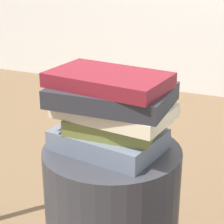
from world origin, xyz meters
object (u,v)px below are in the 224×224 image
at_px(book_slate, 108,140).
at_px(book_maroon, 108,80).
at_px(book_charcoal, 112,95).
at_px(book_olive, 115,124).
at_px(book_cream, 114,111).

distance_m(book_slate, book_maroon, 0.17).
xyz_separation_m(book_charcoal, book_maroon, (-0.01, -0.01, 0.04)).
distance_m(book_olive, book_charcoal, 0.08).
height_order(book_slate, book_charcoal, book_charcoal).
bearing_deg(book_cream, book_olive, 99.30).
distance_m(book_cream, book_maroon, 0.08).
xyz_separation_m(book_slate, book_olive, (0.02, 0.01, 0.05)).
relative_size(book_cream, book_charcoal, 0.97).
xyz_separation_m(book_slate, book_maroon, (0.00, -0.00, 0.17)).
bearing_deg(book_slate, book_olive, 31.73).
xyz_separation_m(book_olive, book_maroon, (-0.01, -0.01, 0.12)).
distance_m(book_cream, book_charcoal, 0.04).
height_order(book_cream, book_charcoal, book_charcoal).
xyz_separation_m(book_cream, book_charcoal, (-0.01, 0.00, 0.04)).
xyz_separation_m(book_slate, book_cream, (0.02, -0.00, 0.08)).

